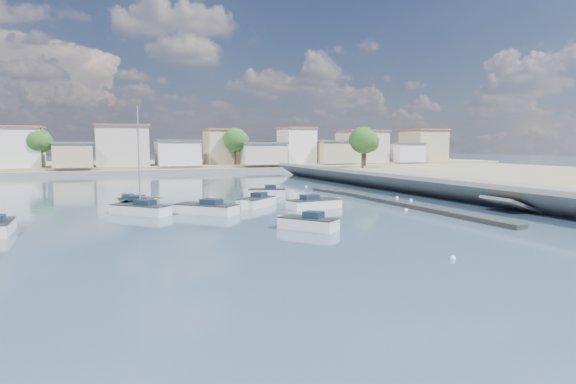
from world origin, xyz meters
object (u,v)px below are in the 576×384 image
object	(u,v)px
motorboat_g	(129,205)
motorboat_c	(203,209)
motorboat_f	(265,193)
sailboat	(138,209)
motorboat_b	(140,205)
motorboat_d	(255,203)
motorboat_h	(317,204)
motorboat_a	(305,224)

from	to	relation	value
motorboat_g	motorboat_c	bearing A→B (deg)	-44.62
motorboat_f	sailboat	world-z (taller)	sailboat
motorboat_f	sailboat	bearing A→B (deg)	-146.20
motorboat_b	motorboat_d	size ratio (longest dim) A/B	1.15
motorboat_c	sailboat	size ratio (longest dim) A/B	0.58
motorboat_b	motorboat_f	distance (m)	15.00
motorboat_f	sailboat	size ratio (longest dim) A/B	0.52
motorboat_f	motorboat_h	distance (m)	11.35
motorboat_b	motorboat_g	distance (m)	0.90
motorboat_f	motorboat_h	size ratio (longest dim) A/B	0.84
motorboat_d	motorboat_h	distance (m)	5.71
motorboat_d	motorboat_f	xyz separation A→B (m)	(3.74, 8.29, 0.00)
motorboat_f	motorboat_g	distance (m)	15.75
motorboat_h	motorboat_b	bearing A→B (deg)	159.78
motorboat_d	motorboat_h	size ratio (longest dim) A/B	0.80
motorboat_a	motorboat_f	distance (m)	21.38
motorboat_d	motorboat_c	bearing A→B (deg)	-152.86
motorboat_a	motorboat_d	xyz separation A→B (m)	(0.46, 12.67, -0.00)
motorboat_a	sailboat	world-z (taller)	sailboat
motorboat_d	sailboat	bearing A→B (deg)	-173.27
motorboat_b	motorboat_c	bearing A→B (deg)	-48.52
motorboat_b	motorboat_c	size ratio (longest dim) A/B	0.99
motorboat_b	motorboat_g	xyz separation A→B (m)	(-0.88, 0.19, 0.00)
motorboat_c	sailboat	distance (m)	5.31
motorboat_d	sailboat	world-z (taller)	sailboat
motorboat_a	motorboat_h	xyz separation A→B (m)	(5.32, 9.67, -0.00)
motorboat_a	motorboat_h	size ratio (longest dim) A/B	0.75
motorboat_c	motorboat_g	bearing A→B (deg)	135.38
motorboat_b	motorboat_f	xyz separation A→B (m)	(13.84, 5.79, 0.00)
motorboat_g	motorboat_a	bearing A→B (deg)	-55.59
motorboat_b	motorboat_f	world-z (taller)	same
motorboat_d	motorboat_g	distance (m)	11.31
sailboat	motorboat_c	bearing A→B (deg)	-16.90
motorboat_d	motorboat_f	distance (m)	9.10
motorboat_g	sailboat	bearing A→B (deg)	-83.07
motorboat_a	motorboat_d	world-z (taller)	same
motorboat_b	motorboat_c	xyz separation A→B (m)	(4.68, -5.29, 0.00)
motorboat_a	motorboat_b	xyz separation A→B (m)	(-9.65, 15.18, -0.00)
motorboat_g	sailboat	distance (m)	3.97
motorboat_g	sailboat	size ratio (longest dim) A/B	0.53
motorboat_c	motorboat_g	xyz separation A→B (m)	(-5.56, 5.48, 0.00)
motorboat_f	motorboat_h	xyz separation A→B (m)	(1.12, -11.30, 0.00)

